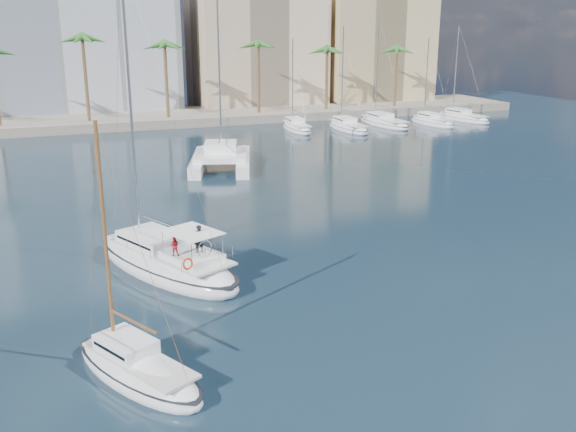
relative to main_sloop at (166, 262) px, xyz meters
name	(u,v)px	position (x,y,z in m)	size (l,w,h in m)	color
ground	(274,277)	(5.39, -3.18, -0.54)	(160.00, 160.00, 0.00)	black
quay	(128,119)	(5.39, 57.82, 0.06)	(120.00, 14.00, 1.20)	gray
building_modern	(26,20)	(-6.61, 69.82, 13.46)	(42.00, 16.00, 28.00)	silver
building_beige	(256,46)	(27.39, 66.82, 9.46)	(20.00, 14.00, 20.00)	#CDB393
building_tan_right	(372,51)	(47.39, 64.82, 8.46)	(18.00, 12.00, 18.00)	tan
palm_centre	(126,49)	(5.39, 53.82, 9.74)	(3.60, 3.60, 12.30)	brown
palm_right	(360,46)	(39.39, 53.82, 9.74)	(3.60, 3.60, 12.30)	brown
main_sloop	(166,262)	(0.00, 0.00, 0.00)	(8.50, 12.60, 17.94)	white
small_sloop	(137,369)	(-3.20, -11.20, -0.14)	(5.47, 7.69, 10.70)	white
catamaran	(221,156)	(10.12, 25.35, 0.58)	(8.63, 12.22, 16.25)	white
seagull	(203,236)	(3.13, 4.00, -0.07)	(1.00, 0.43, 0.19)	silver
moored_yacht_a	(297,130)	(25.39, 43.82, -0.54)	(2.72, 9.35, 11.90)	white
moored_yacht_b	(348,130)	(31.89, 41.82, -0.54)	(3.14, 10.78, 13.72)	white
moored_yacht_c	(384,125)	(38.39, 43.82, -0.54)	(3.55, 12.21, 15.54)	white
moored_yacht_d	(432,125)	(44.89, 41.82, -0.54)	(2.72, 9.35, 11.90)	white
moored_yacht_e	(463,120)	(51.39, 43.82, -0.54)	(3.14, 10.78, 13.72)	white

